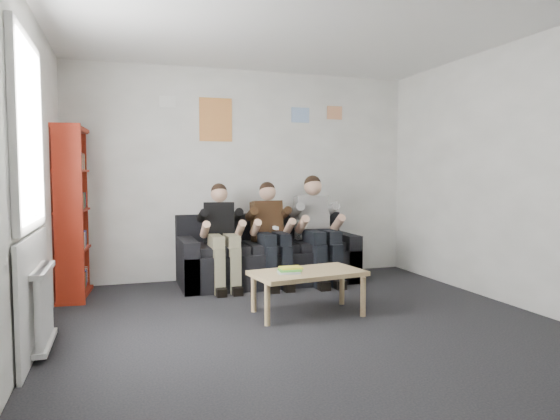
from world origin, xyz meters
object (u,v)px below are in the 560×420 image
at_px(person_left, 222,236).
at_px(bookshelf, 73,213).
at_px(sofa, 267,258).
at_px(coffee_table, 308,276).
at_px(person_right, 318,229).
at_px(person_middle, 271,233).

bearing_deg(person_left, bookshelf, -174.62).
bearing_deg(bookshelf, sofa, 7.85).
xyz_separation_m(coffee_table, person_left, (-0.57, 1.33, 0.26)).
height_order(sofa, person_right, person_right).
bearing_deg(person_left, sofa, 26.86).
distance_m(coffee_table, person_right, 1.51).
bearing_deg(coffee_table, sofa, 88.56).
xyz_separation_m(coffee_table, person_middle, (0.04, 1.33, 0.26)).
bearing_deg(bookshelf, person_left, 1.87).
bearing_deg(coffee_table, person_right, 64.09).
relative_size(sofa, bookshelf, 1.17).
relative_size(coffee_table, person_left, 0.85).
bearing_deg(sofa, person_right, -18.30).
xyz_separation_m(bookshelf, person_right, (2.85, -0.11, -0.27)).
bearing_deg(person_left, coffee_table, -57.88).
relative_size(sofa, person_left, 1.75).
bearing_deg(coffee_table, bookshelf, 146.87).
xyz_separation_m(bookshelf, person_left, (1.64, -0.10, -0.31)).
relative_size(bookshelf, person_middle, 1.48).
height_order(sofa, bookshelf, bookshelf).
bearing_deg(bookshelf, coffee_table, -27.61).
bearing_deg(sofa, person_middle, -90.00).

